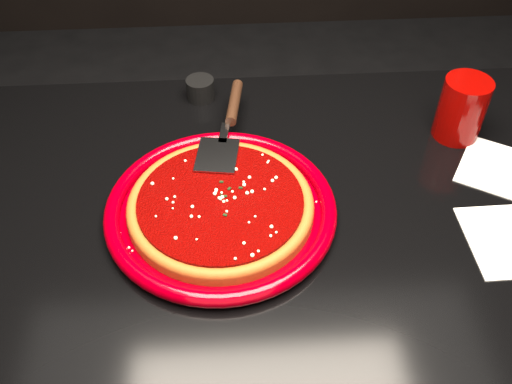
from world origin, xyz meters
The scene contains 11 objects.
table centered at (0.00, 0.00, 0.38)m, with size 1.20×0.80×0.75m, color black.
plate centered at (-0.11, 0.00, 0.76)m, with size 0.38×0.38×0.03m, color #7F0008.
pizza_crust centered at (-0.11, 0.00, 0.77)m, with size 0.31×0.31×0.02m, color brown.
pizza_crust_rim centered at (-0.11, 0.00, 0.78)m, with size 0.31×0.31×0.02m, color brown.
pizza_sauce centered at (-0.11, 0.00, 0.78)m, with size 0.27×0.27×0.01m, color #720201.
parmesan_dusting centered at (-0.11, 0.00, 0.79)m, with size 0.26×0.26×0.01m, color #EFE7BD, non-canonical shape.
basil_flecks centered at (-0.11, 0.00, 0.79)m, with size 0.24×0.24×0.00m, color black, non-canonical shape.
pizza_server centered at (-0.10, 0.18, 0.80)m, with size 0.08×0.30×0.02m, color #ACAFB3, non-canonical shape.
cup centered at (0.34, 0.18, 0.81)m, with size 0.09×0.09×0.12m, color #8D0402.
napkin_b centered at (0.39, 0.08, 0.75)m, with size 0.13×0.14×0.00m, color silver.
ramekin centered at (-0.15, 0.33, 0.77)m, with size 0.06×0.06×0.04m, color black.
Camera 1 is at (-0.10, -0.65, 1.45)m, focal length 40.00 mm.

